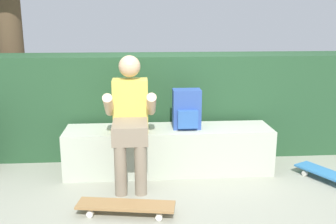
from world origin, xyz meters
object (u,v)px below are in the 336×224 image
object	(u,v)px
skateboard_near_person	(126,206)
skateboard_beside_bench	(334,177)
bench_main	(169,150)
backpack_on_bench	(187,110)
person_skater	(130,116)

from	to	relation	value
skateboard_near_person	skateboard_beside_bench	xyz separation A→B (m)	(1.99, 0.44, 0.00)
skateboard_near_person	skateboard_beside_bench	size ratio (longest dim) A/B	1.03
bench_main	skateboard_beside_bench	size ratio (longest dim) A/B	2.64
backpack_on_bench	person_skater	bearing A→B (deg)	-159.70
skateboard_beside_bench	bench_main	bearing A→B (deg)	163.97
skateboard_beside_bench	backpack_on_bench	bearing A→B (deg)	162.35
skateboard_near_person	skateboard_beside_bench	world-z (taller)	same
bench_main	skateboard_near_person	world-z (taller)	bench_main
skateboard_beside_bench	backpack_on_bench	size ratio (longest dim) A/B	2.00
bench_main	backpack_on_bench	distance (m)	0.46
bench_main	backpack_on_bench	world-z (taller)	backpack_on_bench
skateboard_beside_bench	person_skater	bearing A→B (deg)	173.21
skateboard_near_person	backpack_on_bench	size ratio (longest dim) A/B	2.05
bench_main	skateboard_beside_bench	distance (m)	1.64
person_skater	skateboard_near_person	world-z (taller)	person_skater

